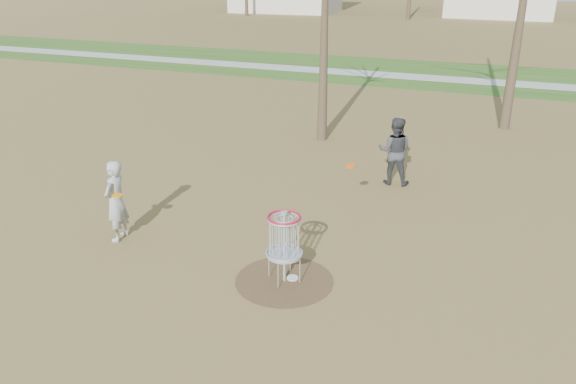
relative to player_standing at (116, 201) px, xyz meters
The scene contains 9 objects.
ground 3.94m from the player_standing, ahead, with size 160.00×160.00×0.00m, color brown.
green_band 21.03m from the player_standing, 79.51° to the left, with size 160.00×8.00×0.01m, color #2D5119.
footpath 20.05m from the player_standing, 78.99° to the left, with size 160.00×1.50×0.01m, color #9E9E99.
dirt_circle 3.94m from the player_standing, ahead, with size 1.80×1.80×0.01m, color #47331E.
player_standing is the anchor object (origin of this frame).
player_throwing 7.00m from the player_standing, 47.60° to the left, with size 0.86×0.67×1.76m, color #37373C.
disc_grounded 4.04m from the player_standing, ahead, with size 0.22×0.22×0.02m, color silver.
discs_in_play 2.66m from the player_standing, 29.03° to the left, with size 4.24×3.02×0.25m.
disc_golf_basket 3.84m from the player_standing, ahead, with size 0.64×0.64×1.35m.
Camera 1 is at (3.21, -8.21, 5.44)m, focal length 35.00 mm.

